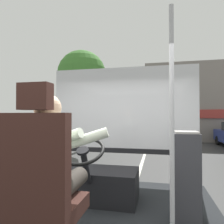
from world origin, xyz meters
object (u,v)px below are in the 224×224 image
object	(u,v)px
steering_console	(95,183)
handrail_pole	(172,120)
driver_seat	(43,191)
bus_driver	(52,161)
fare_box	(186,177)

from	to	relation	value
steering_console	handrail_pole	bearing A→B (deg)	-34.50
driver_seat	handrail_pole	xyz separation A→B (m)	(0.93, 0.63, 0.50)
bus_driver	fare_box	distance (m)	1.40
bus_driver	steering_console	xyz separation A→B (m)	(0.00, 1.15, -0.54)
driver_seat	fare_box	size ratio (longest dim) A/B	1.40
steering_console	driver_seat	bearing A→B (deg)	-90.00
bus_driver	fare_box	size ratio (longest dim) A/B	0.85
handrail_pole	steering_console	bearing A→B (deg)	145.50
driver_seat	steering_console	size ratio (longest dim) A/B	1.21
handrail_pole	fare_box	xyz separation A→B (m)	(0.16, 0.32, -0.60)
handrail_pole	fare_box	size ratio (longest dim) A/B	2.27
driver_seat	fare_box	xyz separation A→B (m)	(1.10, 0.95, -0.10)
bus_driver	fare_box	world-z (taller)	bus_driver
driver_seat	steering_console	world-z (taller)	driver_seat
steering_console	bus_driver	bearing A→B (deg)	-90.00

